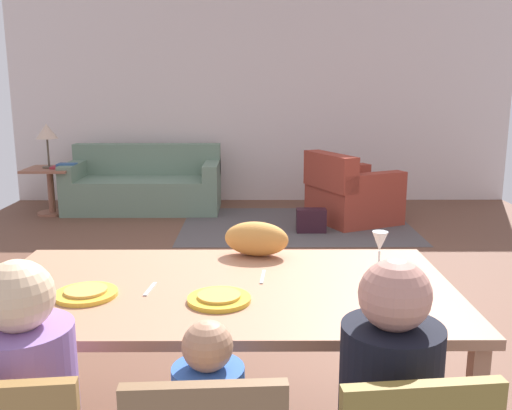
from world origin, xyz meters
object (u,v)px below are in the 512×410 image
object	(u,v)px
book_lower	(61,167)
handbag	(311,221)
side_table	(51,184)
book_upper	(67,165)
plate_near_man	(86,294)
couch	(145,186)
armchair	(350,195)
plate_near_child	(219,299)
wine_glass	(380,243)
cat	(256,239)
table_lamp	(47,133)
dining_table	(222,299)

from	to	relation	value
book_lower	handbag	size ratio (longest dim) A/B	0.69
side_table	book_upper	xyz separation A→B (m)	(0.22, 0.00, 0.24)
side_table	plate_near_man	bearing A→B (deg)	-68.98
couch	plate_near_man	bearing A→B (deg)	-81.85
side_table	armchair	bearing A→B (deg)	-6.63
plate_near_man	plate_near_child	xyz separation A→B (m)	(0.54, -0.06, 0.00)
wine_glass	handbag	size ratio (longest dim) A/B	0.58
book_lower	handbag	bearing A→B (deg)	-16.03
wine_glass	cat	xyz separation A→B (m)	(-0.55, 0.25, -0.05)
table_lamp	dining_table	bearing A→B (deg)	-62.98
table_lamp	book_upper	bearing A→B (deg)	0.82
side_table	book_upper	size ratio (longest dim) A/B	2.64
plate_near_child	book_lower	distance (m)	5.27
book_upper	dining_table	bearing A→B (deg)	-65.15
wine_glass	table_lamp	xyz separation A→B (m)	(-3.07, 4.46, 0.12)
armchair	side_table	xyz separation A→B (m)	(-3.64, 0.42, 0.06)
cat	dining_table	bearing A→B (deg)	-96.33
wine_glass	couch	xyz separation A→B (m)	(-1.96, 4.72, -0.59)
plate_near_child	side_table	size ratio (longest dim) A/B	0.43
plate_near_man	table_lamp	xyz separation A→B (m)	(-1.83, 4.76, 0.24)
armchair	dining_table	bearing A→B (deg)	-106.78
wine_glass	handbag	xyz separation A→B (m)	(0.07, 3.56, -0.76)
wine_glass	dining_table	bearing A→B (deg)	-165.65
wine_glass	book_upper	size ratio (longest dim) A/B	0.85
dining_table	wine_glass	world-z (taller)	wine_glass
book_lower	book_upper	xyz separation A→B (m)	(0.06, 0.05, 0.03)
cat	book_upper	bearing A→B (deg)	131.60
side_table	couch	bearing A→B (deg)	13.11
dining_table	plate_near_man	xyz separation A→B (m)	(-0.54, -0.12, 0.07)
dining_table	plate_near_child	bearing A→B (deg)	-90.00
book_lower	armchair	bearing A→B (deg)	-6.23
couch	book_upper	size ratio (longest dim) A/B	8.72
plate_near_man	armchair	bearing A→B (deg)	67.36
couch	armchair	xyz separation A→B (m)	(2.53, -0.68, 0.02)
wine_glass	armchair	distance (m)	4.12
wine_glass	armchair	xyz separation A→B (m)	(0.57, 4.04, -0.57)
book_lower	wine_glass	bearing A→B (deg)	-56.57
plate_near_man	cat	xyz separation A→B (m)	(0.69, 0.55, 0.08)
cat	armchair	distance (m)	3.99
dining_table	plate_near_man	bearing A→B (deg)	-167.41
cat	handbag	xyz separation A→B (m)	(0.62, 3.31, -0.71)
couch	book_upper	xyz separation A→B (m)	(-0.89, -0.26, 0.32)
plate_near_man	book_lower	world-z (taller)	plate_near_man
plate_near_man	plate_near_child	bearing A→B (deg)	-6.37
cat	side_table	bearing A→B (deg)	133.83
plate_near_child	couch	bearing A→B (deg)	103.89
couch	handbag	world-z (taller)	couch
table_lamp	book_upper	xyz separation A→B (m)	(0.22, 0.00, -0.39)
side_table	book_upper	distance (m)	0.33
plate_near_man	side_table	bearing A→B (deg)	111.02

